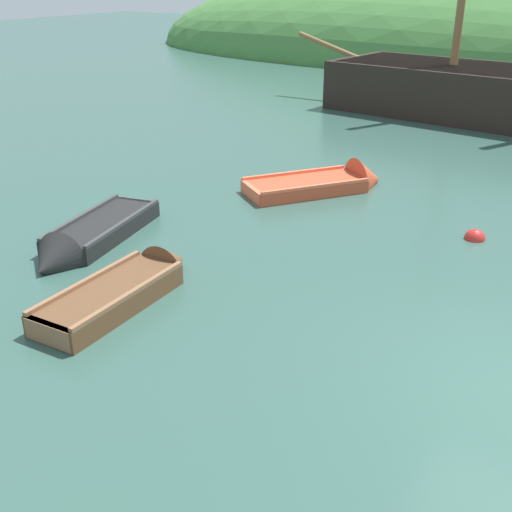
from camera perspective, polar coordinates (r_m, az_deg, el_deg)
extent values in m
ellipsoid|color=#477F3D|center=(43.39, 17.69, 16.70)|extent=(43.59, 18.64, 10.53)
cylinder|color=olive|center=(27.55, 6.54, 18.22)|extent=(2.95, 0.64, 0.97)
cube|color=#C64C2D|center=(15.44, 4.36, 6.04)|extent=(2.70, 3.00, 0.41)
cone|color=#C64C2D|center=(16.27, 9.96, 6.69)|extent=(1.37, 1.28, 1.19)
cube|color=#FF6E48|center=(14.90, -0.34, 5.67)|extent=(0.98, 0.78, 0.29)
cube|color=#FF6E48|center=(15.62, 6.01, 6.75)|extent=(1.03, 0.84, 0.05)
cube|color=#FF6E48|center=(15.20, 2.70, 6.36)|extent=(1.03, 0.84, 0.05)
cube|color=#FF6E48|center=(14.87, 5.40, 6.24)|extent=(1.73, 2.25, 0.07)
cube|color=#FF6E48|center=(15.88, 3.45, 7.47)|extent=(1.73, 2.25, 0.07)
cube|color=brown|center=(10.32, -12.98, -4.03)|extent=(1.02, 2.61, 0.47)
cone|color=brown|center=(11.41, -7.58, -0.74)|extent=(0.94, 0.67, 0.93)
cube|color=#8E6242|center=(9.54, -18.00, -6.65)|extent=(0.88, 0.13, 0.33)
cube|color=#8E6242|center=(10.53, -11.43, -2.21)|extent=(0.90, 0.20, 0.05)
cube|color=#8E6242|center=(9.95, -14.80, -4.20)|extent=(0.90, 0.20, 0.05)
cube|color=#8E6242|center=(9.92, -11.18, -3.33)|extent=(0.12, 2.54, 0.07)
cube|color=#8E6242|center=(10.48, -14.94, -2.15)|extent=(0.12, 2.54, 0.07)
cube|color=black|center=(13.18, -13.50, 2.22)|extent=(1.57, 2.93, 0.44)
cone|color=black|center=(11.90, -17.95, -0.78)|extent=(1.13, 0.87, 1.01)
cube|color=#3B3B3B|center=(14.21, -10.65, 4.39)|extent=(0.97, 0.30, 0.31)
cube|color=#3B3B3B|center=(12.75, -14.73, 2.10)|extent=(1.00, 0.36, 0.05)
cube|color=#3B3B3B|center=(13.50, -12.47, 3.58)|extent=(1.00, 0.36, 0.05)
cube|color=#3B3B3B|center=(13.36, -15.39, 3.46)|extent=(0.59, 2.69, 0.07)
cube|color=#3B3B3B|center=(12.84, -11.75, 2.99)|extent=(0.59, 2.69, 0.07)
sphere|color=red|center=(13.41, 19.00, 1.46)|extent=(0.41, 0.41, 0.41)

